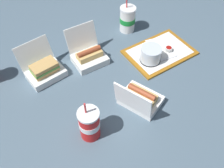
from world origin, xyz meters
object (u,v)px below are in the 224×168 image
at_px(clamshell_hotdog_corner, 89,55).
at_px(soda_cup_right, 127,19).
at_px(food_tray, 160,52).
at_px(cake_container, 151,55).
at_px(clamshell_hotdog_back, 140,99).
at_px(soda_cup_back, 89,124).
at_px(ketchup_cup, 169,49).
at_px(plastic_fork, 169,58).
at_px(clamshell_sandwich_left, 44,70).

bearing_deg(clamshell_hotdog_corner, soda_cup_right, -157.16).
xyz_separation_m(food_tray, soda_cup_right, (0.05, -0.28, 0.07)).
bearing_deg(cake_container, clamshell_hotdog_back, 45.70).
xyz_separation_m(food_tray, soda_cup_back, (0.57, 0.28, 0.08)).
bearing_deg(clamshell_hotdog_back, ketchup_cup, -146.65).
height_order(cake_container, plastic_fork, cake_container).
bearing_deg(soda_cup_right, food_tray, 100.34).
height_order(clamshell_hotdog_back, soda_cup_right, soda_cup_right).
relative_size(cake_container, soda_cup_back, 0.51).
bearing_deg(clamshell_hotdog_corner, clamshell_hotdog_back, 101.68).
xyz_separation_m(soda_cup_back, soda_cup_right, (-0.52, -0.55, -0.00)).
relative_size(cake_container, clamshell_sandwich_left, 0.53).
height_order(clamshell_hotdog_corner, soda_cup_right, soda_cup_right).
relative_size(ketchup_cup, soda_cup_right, 0.18).
xyz_separation_m(clamshell_sandwich_left, soda_cup_right, (-0.58, -0.13, 0.04)).
distance_m(ketchup_cup, clamshell_hotdog_corner, 0.45).
height_order(cake_container, clamshell_sandwich_left, clamshell_sandwich_left).
xyz_separation_m(ketchup_cup, clamshell_hotdog_corner, (0.42, -0.16, 0.01)).
distance_m(cake_container, clamshell_hotdog_back, 0.30).
distance_m(cake_container, clamshell_hotdog_corner, 0.33).
bearing_deg(plastic_fork, soda_cup_right, -74.34).
bearing_deg(ketchup_cup, plastic_fork, 56.43).
bearing_deg(soda_cup_back, food_tray, -154.21).
distance_m(clamshell_hotdog_corner, soda_cup_right, 0.36).
distance_m(food_tray, soda_cup_back, 0.64).
bearing_deg(plastic_fork, clamshell_hotdog_back, 34.98).
bearing_deg(plastic_fork, food_tray, -75.38).
relative_size(food_tray, plastic_fork, 3.52).
bearing_deg(food_tray, plastic_fork, 99.04).
bearing_deg(clamshell_sandwich_left, clamshell_hotdog_back, 130.03).
xyz_separation_m(plastic_fork, soda_cup_back, (0.58, 0.21, 0.07)).
distance_m(clamshell_hotdog_back, soda_cup_back, 0.28).
bearing_deg(soda_cup_right, cake_container, 82.81).
height_order(ketchup_cup, soda_cup_right, soda_cup_right).
xyz_separation_m(clamshell_hotdog_back, soda_cup_back, (0.27, 0.03, 0.04)).
relative_size(ketchup_cup, plastic_fork, 0.36).
xyz_separation_m(plastic_fork, clamshell_sandwich_left, (0.64, -0.22, 0.03)).
relative_size(food_tray, clamshell_hotdog_back, 1.62).
xyz_separation_m(cake_container, ketchup_cup, (-0.13, -0.01, -0.03)).
xyz_separation_m(food_tray, clamshell_sandwich_left, (0.63, -0.15, 0.04)).
distance_m(ketchup_cup, soda_cup_right, 0.32).
distance_m(food_tray, clamshell_sandwich_left, 0.65).
bearing_deg(clamshell_hotdog_corner, cake_container, 149.31).
relative_size(clamshell_hotdog_back, soda_cup_back, 1.08).
relative_size(plastic_fork, clamshell_hotdog_corner, 0.56).
xyz_separation_m(cake_container, plastic_fork, (-0.10, 0.04, -0.04)).
distance_m(soda_cup_back, soda_cup_right, 0.76).
bearing_deg(clamshell_sandwich_left, ketchup_cup, 165.97).
height_order(food_tray, ketchup_cup, ketchup_cup).
bearing_deg(plastic_fork, ketchup_cup, -117.99).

